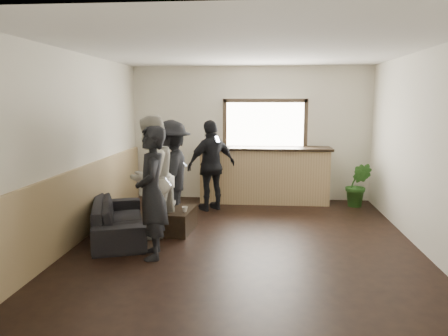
# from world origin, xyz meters

# --- Properties ---
(ground) EXTENTS (5.00, 6.00, 0.01)m
(ground) POSITION_xyz_m (0.00, 0.00, 0.00)
(ground) COLOR black
(room_shell) EXTENTS (5.01, 6.01, 2.80)m
(room_shell) POSITION_xyz_m (-0.74, 0.00, 1.47)
(room_shell) COLOR silver
(room_shell) RESTS_ON ground
(bar_counter) EXTENTS (2.70, 0.68, 2.13)m
(bar_counter) POSITION_xyz_m (0.30, 2.70, 0.64)
(bar_counter) COLOR tan
(bar_counter) RESTS_ON ground
(sofa) EXTENTS (1.33, 2.06, 0.56)m
(sofa) POSITION_xyz_m (-1.96, 0.16, 0.28)
(sofa) COLOR black
(sofa) RESTS_ON ground
(coffee_table) EXTENTS (0.51, 0.84, 0.36)m
(coffee_table) POSITION_xyz_m (-1.08, 0.49, 0.18)
(coffee_table) COLOR black
(coffee_table) RESTS_ON ground
(cup_a) EXTENTS (0.14, 0.14, 0.10)m
(cup_a) POSITION_xyz_m (-1.23, 0.70, 0.41)
(cup_a) COLOR silver
(cup_a) RESTS_ON coffee_table
(cup_b) EXTENTS (0.12, 0.12, 0.08)m
(cup_b) POSITION_xyz_m (-0.95, 0.35, 0.40)
(cup_b) COLOR silver
(cup_b) RESTS_ON coffee_table
(potted_plant) EXTENTS (0.57, 0.51, 0.89)m
(potted_plant) POSITION_xyz_m (2.15, 2.43, 0.44)
(potted_plant) COLOR #2D6623
(potted_plant) RESTS_ON ground
(person_a) EXTENTS (0.57, 0.73, 1.77)m
(person_a) POSITION_xyz_m (-1.20, -0.69, 0.88)
(person_a) COLOR black
(person_a) RESTS_ON ground
(person_b) EXTENTS (0.96, 1.09, 1.87)m
(person_b) POSITION_xyz_m (-1.43, 0.18, 0.94)
(person_b) COLOR #B7B3A5
(person_b) RESTS_ON ground
(person_c) EXTENTS (0.69, 1.17, 1.78)m
(person_c) POSITION_xyz_m (-1.26, 0.90, 0.89)
(person_c) COLOR black
(person_c) RESTS_ON ground
(person_d) EXTENTS (1.07, 0.94, 1.73)m
(person_d) POSITION_xyz_m (-0.71, 1.94, 0.87)
(person_d) COLOR black
(person_d) RESTS_ON ground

